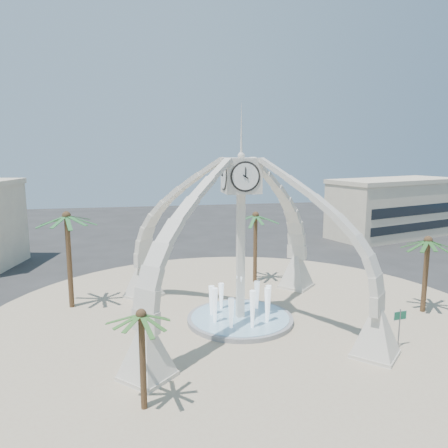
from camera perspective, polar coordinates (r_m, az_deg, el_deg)
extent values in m
plane|color=#282828|center=(33.88, 2.12, -12.65)|extent=(140.00, 140.00, 0.00)
cylinder|color=tan|center=(33.87, 2.12, -12.60)|extent=(40.00, 40.00, 0.06)
cube|color=beige|center=(32.33, 2.17, -4.60)|extent=(0.55, 0.55, 9.80)
cube|color=beige|center=(31.38, 2.24, 6.35)|extent=(2.50, 2.50, 2.50)
cone|color=beige|center=(31.36, 2.28, 12.29)|extent=(0.20, 0.20, 4.00)
cylinder|color=white|center=(30.13, 2.81, 6.20)|extent=(1.84, 0.04, 1.84)
pyramid|color=beige|center=(41.74, 9.44, -6.10)|extent=(3.80, 3.80, 3.20)
pyramid|color=beige|center=(39.23, -10.47, -7.17)|extent=(3.80, 3.80, 3.20)
pyramid|color=beige|center=(26.01, -10.06, -16.18)|extent=(3.80, 3.80, 3.20)
pyramid|color=beige|center=(29.66, 19.24, -13.23)|extent=(3.80, 3.80, 3.20)
cylinder|color=#98999B|center=(33.81, 2.12, -12.34)|extent=(8.00, 8.00, 0.40)
cylinder|color=#94C3DD|center=(33.73, 2.12, -11.99)|extent=(7.40, 7.40, 0.04)
cone|color=white|center=(33.17, 2.14, -9.42)|extent=(0.60, 0.60, 3.20)
cube|color=beige|center=(69.88, 21.24, 1.77)|extent=(21.49, 13.79, 8.00)
cube|color=beige|center=(69.47, 21.46, 5.28)|extent=(21.87, 14.17, 0.60)
cylinder|color=brown|center=(38.26, 24.80, -6.17)|extent=(0.39, 0.39, 6.01)
cylinder|color=brown|center=(37.66, -19.55, -4.67)|extent=(0.41, 0.41, 7.79)
cylinder|color=brown|center=(42.56, 4.10, -3.20)|extent=(0.39, 0.39, 6.78)
cylinder|color=brown|center=(22.91, -10.57, -17.25)|extent=(0.32, 0.32, 5.14)
cylinder|color=slate|center=(31.42, 21.91, -12.58)|extent=(0.09, 0.09, 2.69)
cube|color=#165B3F|center=(31.10, 22.02, -11.01)|extent=(0.91, 0.15, 0.54)
cube|color=white|center=(31.10, 22.02, -11.01)|extent=(0.99, 0.13, 0.61)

